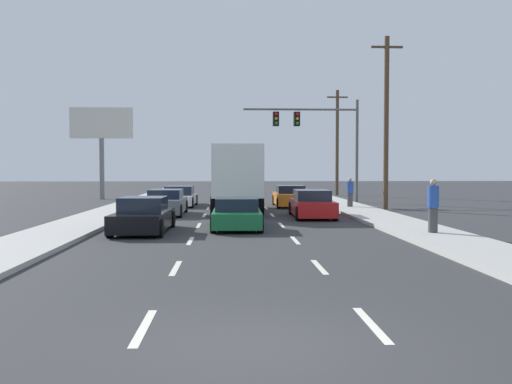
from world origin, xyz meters
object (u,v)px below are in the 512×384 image
car_red (312,205)px  utility_pole_far (337,141)px  car_white (179,197)px  utility_pole_mid (386,121)px  car_orange (290,197)px  roadside_billboard (101,133)px  car_black (143,216)px  box_truck (237,174)px  car_gray (166,203)px  pedestrian_near_corner (433,206)px  traffic_signal_mast (311,127)px  car_green (237,214)px  pedestrian_mid_block (350,192)px

car_red → utility_pole_far: bearing=76.3°
car_white → utility_pole_mid: utility_pole_mid is taller
car_orange → roadside_billboard: roadside_billboard is taller
utility_pole_far → roadside_billboard: (-18.95, -5.57, 0.34)m
car_black → car_orange: car_orange is taller
box_truck → utility_pole_mid: (8.51, 1.70, 3.00)m
car_gray → utility_pole_mid: size_ratio=0.46×
car_red → roadside_billboard: roadside_billboard is taller
car_gray → pedestrian_near_corner: 13.99m
car_black → utility_pole_far: bearing=66.0°
car_orange → roadside_billboard: 16.61m
traffic_signal_mast → utility_pole_mid: bearing=-62.3°
roadside_billboard → car_white: bearing=-51.7°
car_green → roadside_billboard: bearing=114.8°
roadside_billboard → car_orange: bearing=-33.6°
car_green → pedestrian_near_corner: bearing=-23.1°
car_orange → car_green: bearing=-105.2°
car_green → car_red: bearing=53.6°
car_black → car_green: (3.44, 1.02, -0.02)m
car_green → pedestrian_mid_block: size_ratio=2.56×
car_white → traffic_signal_mast: bearing=21.2°
traffic_signal_mast → car_black: bearing=-116.3°
car_black → utility_pole_far: utility_pole_far is taller
pedestrian_near_corner → pedestrian_mid_block: bearing=90.3°
utility_pole_far → pedestrian_near_corner: (-2.33, -29.88, -3.61)m
traffic_signal_mast → car_white: bearing=-158.8°
roadside_billboard → pedestrian_near_corner: roadside_billboard is taller
utility_pole_mid → pedestrian_near_corner: 13.60m
car_white → car_gray: car_gray is taller
car_red → roadside_billboard: bearing=129.4°
car_black → roadside_billboard: (-6.47, 22.47, 4.43)m
car_black → car_red: size_ratio=0.97×
car_gray → car_orange: bearing=40.3°
car_gray → car_green: size_ratio=1.06×
car_gray → roadside_billboard: roadside_billboard is taller
car_white → traffic_signal_mast: 10.27m
car_green → utility_pole_mid: utility_pole_mid is taller
box_truck → roadside_billboard: 16.79m
car_red → utility_pole_mid: utility_pole_mid is taller
car_red → utility_pole_mid: 8.36m
roadside_billboard → box_truck: bearing=-52.7°
roadside_billboard → pedestrian_near_corner: bearing=-55.6°
box_truck → pedestrian_mid_block: box_truck is taller
car_black → pedestrian_mid_block: (10.09, 11.40, 0.39)m
car_red → pedestrian_near_corner: (3.06, -7.81, 0.46)m
car_black → traffic_signal_mast: bearing=63.7°
car_gray → roadside_billboard: size_ratio=0.65×
roadside_billboard → traffic_signal_mast: bearing=-18.2°
car_black → utility_pole_mid: utility_pole_mid is taller
car_orange → car_gray: bearing=-139.7°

